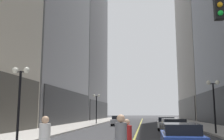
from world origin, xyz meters
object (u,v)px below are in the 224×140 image
car_silver (118,120)px  street_lamp_right_mid (214,94)px  car_blue (181,137)px  car_black (173,126)px  street_lamp_left_far (96,102)px  street_lamp_left_near (20,87)px  pedestrian_in_red_jacket (127,140)px  pedestrian_in_white_shirt (44,140)px  car_white (166,123)px

car_silver → street_lamp_right_mid: (9.33, -13.76, 2.54)m
car_blue → car_silver: (-5.31, 23.49, -0.00)m
car_black → street_lamp_left_far: street_lamp_left_far is taller
car_black → street_lamp_left_near: 11.93m
pedestrian_in_red_jacket → street_lamp_left_far: bearing=102.6°
street_lamp_left_near → street_lamp_right_mid: 15.13m
street_lamp_left_far → street_lamp_right_mid: 20.47m
car_black → street_lamp_left_far: size_ratio=1.06×
car_silver → street_lamp_left_near: bearing=-99.0°
street_lamp_left_near → pedestrian_in_white_shirt: bearing=-57.3°
car_silver → pedestrian_in_red_jacket: bearing=-83.5°
street_lamp_left_far → car_black: bearing=-61.3°
car_black → street_lamp_left_far: 19.61m
pedestrian_in_red_jacket → street_lamp_left_near: bearing=140.9°
street_lamp_right_mid → pedestrian_in_white_shirt: bearing=-120.6°
pedestrian_in_white_shirt → car_black: bearing=69.1°
car_white → car_silver: 10.14m
pedestrian_in_white_shirt → street_lamp_right_mid: size_ratio=0.39×
street_lamp_left_near → pedestrian_in_red_jacket: bearing=-39.1°
car_blue → car_black: same height
car_black → pedestrian_in_white_shirt: 14.45m
car_silver → pedestrian_in_white_shirt: (0.70, -28.34, 0.29)m
street_lamp_left_near → car_silver: bearing=81.0°
pedestrian_in_white_shirt → street_lamp_left_near: size_ratio=0.39×
pedestrian_in_white_shirt → street_lamp_left_far: 30.93m
car_blue → street_lamp_left_far: size_ratio=0.98×
car_white → street_lamp_left_far: street_lamp_left_far is taller
street_lamp_left_far → street_lamp_right_mid: size_ratio=1.00×
car_blue → street_lamp_left_far: street_lamp_left_far is taller
street_lamp_right_mid → pedestrian_in_red_jacket: bearing=-115.0°
pedestrian_in_red_jacket → street_lamp_left_far: (-6.56, 29.37, 2.33)m
street_lamp_left_far → car_white: bearing=-48.6°
street_lamp_left_near → street_lamp_right_mid: same height
car_blue → car_silver: same height
car_silver → street_lamp_right_mid: size_ratio=0.94×
street_lamp_left_near → car_black: bearing=36.8°
pedestrian_in_white_shirt → pedestrian_in_red_jacket: size_ratio=1.07×
car_silver → street_lamp_left_far: street_lamp_left_far is taller
street_lamp_left_far → street_lamp_right_mid: same height
car_black → car_blue: bearing=-93.7°
car_blue → pedestrian_in_white_shirt: size_ratio=2.54×
car_black → car_white: bearing=90.4°
car_silver → pedestrian_in_white_shirt: bearing=-88.6°
car_blue → pedestrian_in_red_jacket: bearing=-121.2°
car_silver → pedestrian_in_red_jacket: (3.08, -27.15, 0.21)m
car_white → street_lamp_left_far: 14.27m
pedestrian_in_white_shirt → street_lamp_right_mid: bearing=59.4°
street_lamp_right_mid → car_white: bearing=122.7°
car_blue → car_silver: 24.08m
car_white → pedestrian_in_red_jacket: size_ratio=2.81×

